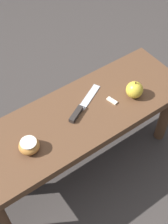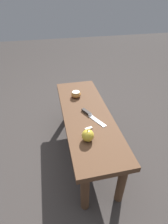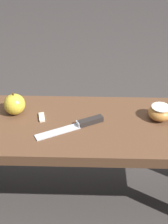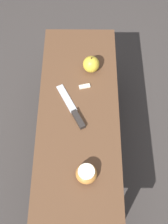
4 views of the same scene
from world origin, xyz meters
The scene contains 6 objects.
ground_plane centered at (0.00, 0.00, 0.00)m, with size 8.00×8.00×0.00m, color #383330.
wooden_bench centered at (0.00, 0.00, 0.34)m, with size 1.07×0.36×0.41m.
knife centered at (0.03, 0.02, 0.42)m, with size 0.24×0.14×0.02m.
apple_whole centered at (0.27, -0.06, 0.45)m, with size 0.08×0.08×0.09m.
apple_cut centered at (-0.26, -0.04, 0.44)m, with size 0.08×0.08×0.05m.
apple_slice_near_knife centered at (0.17, -0.03, 0.42)m, with size 0.03×0.05×0.01m.
Camera 1 is at (-0.47, -0.71, 1.47)m, focal length 50.00 mm.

